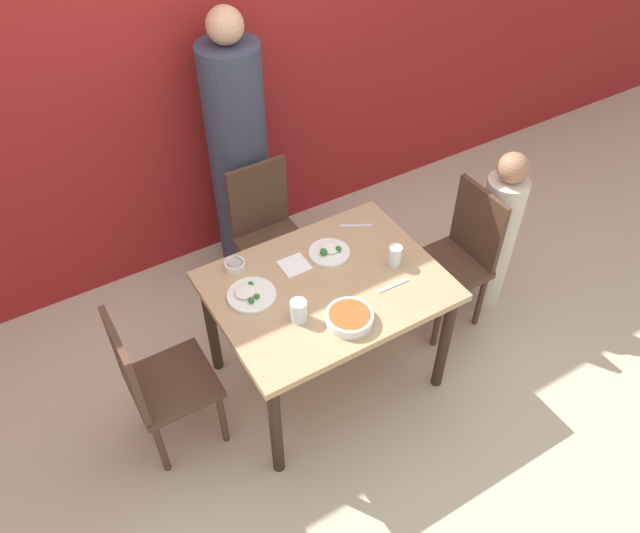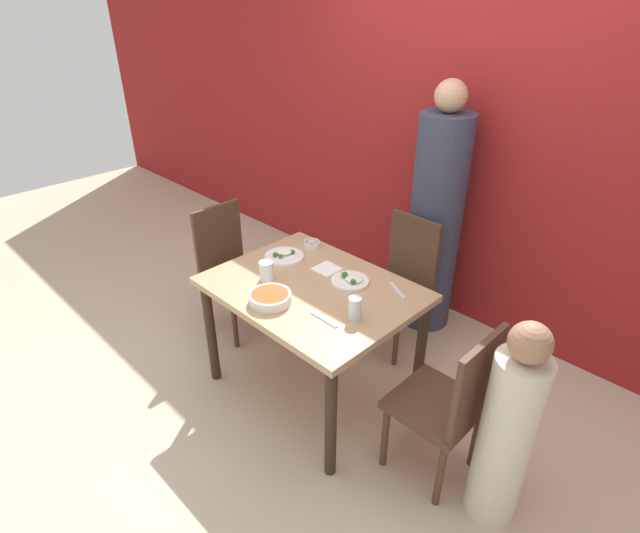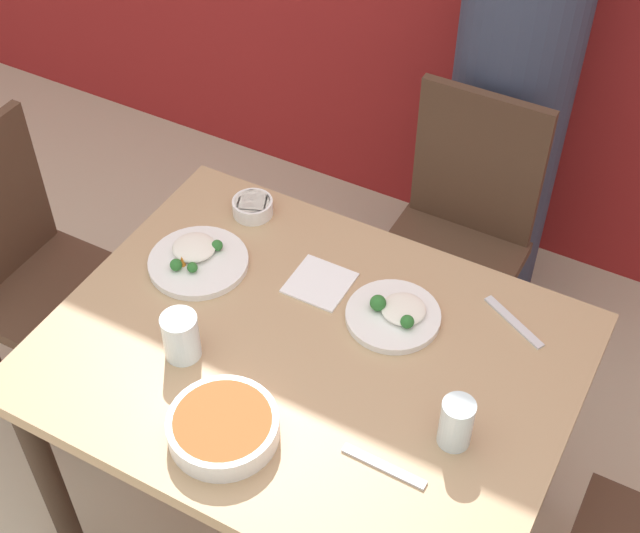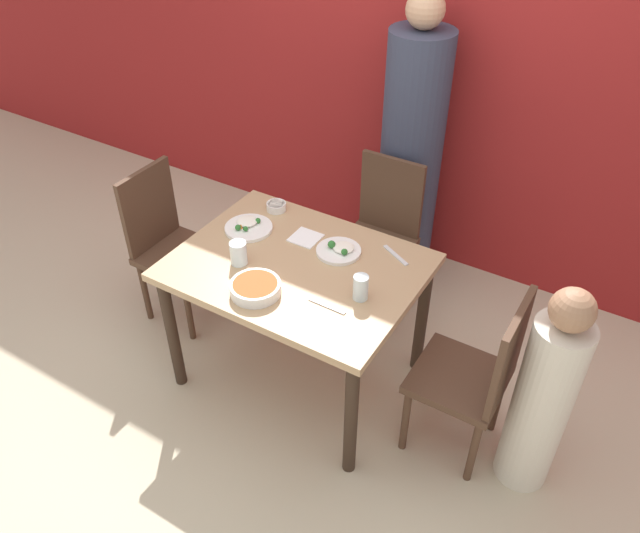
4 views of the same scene
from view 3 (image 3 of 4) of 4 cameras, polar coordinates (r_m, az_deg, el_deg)
ground_plane at (r=2.59m, az=-0.63°, el=-16.16°), size 10.00×10.00×0.00m
dining_table at (r=2.04m, az=-0.78°, el=-7.22°), size 1.15×0.88×0.75m
chair_adult_spot at (r=2.64m, az=8.69°, el=1.94°), size 0.40×0.40×0.91m
chair_empty_left at (r=2.62m, az=-17.66°, el=-0.39°), size 0.40×0.40×0.91m
person_adult at (r=2.71m, az=12.25°, el=11.24°), size 0.36×0.36×1.74m
bowl_curry at (r=1.82m, az=-6.21°, el=-10.17°), size 0.23×0.23×0.05m
plate_rice_adult at (r=2.16m, az=-7.86°, el=0.47°), size 0.24×0.24×0.05m
plate_rice_child at (r=2.03m, az=4.79°, el=-3.07°), size 0.22×0.22×0.06m
bowl_rice_small at (r=2.28m, az=-4.33°, el=3.85°), size 0.10×0.10×0.04m
glass_water_tall at (r=1.80m, az=8.71°, el=-9.87°), size 0.07×0.07×0.12m
glass_water_short at (r=1.94m, az=-8.89°, el=-4.44°), size 0.08×0.08×0.11m
napkin_folded at (r=2.10m, az=-0.02°, el=-1.05°), size 0.14×0.14×0.01m
fork_steel at (r=2.07m, az=12.29°, el=-3.48°), size 0.17×0.10×0.01m
spoon_steel at (r=1.79m, az=4.11°, el=-12.64°), size 0.18×0.02×0.01m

